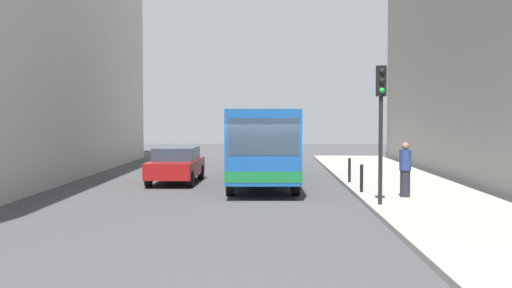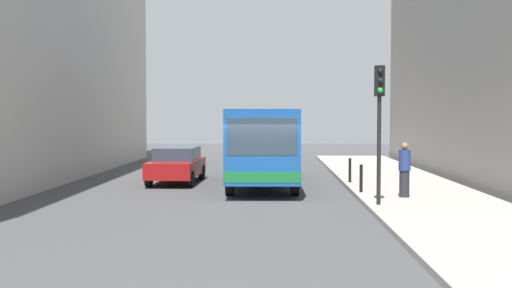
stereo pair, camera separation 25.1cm
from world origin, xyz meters
name	(u,v)px [view 1 (the left image)]	position (x,y,z in m)	size (l,w,h in m)	color
ground_plane	(261,199)	(0.00, 0.00, 0.00)	(80.00, 80.00, 0.00)	#424244
sidewalk	(424,197)	(5.40, 0.00, 0.07)	(4.40, 40.00, 0.15)	#9E9991
bus	(262,141)	(-0.02, 4.85, 1.73)	(2.70, 11.06, 3.00)	#19519E
car_beside_bus	(176,164)	(-3.56, 4.77, 0.78)	(1.95, 4.44, 1.48)	maroon
traffic_light	(381,108)	(3.55, -2.26, 3.01)	(0.28, 0.33, 4.10)	black
bollard_near	(362,178)	(3.45, 0.73, 0.62)	(0.11, 0.11, 0.95)	black
bollard_mid	(349,170)	(3.45, 3.89, 0.62)	(0.11, 0.11, 0.95)	black
pedestrian_near_signal	(405,170)	(4.67, -0.53, 1.04)	(0.38, 0.38, 1.77)	#26262D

